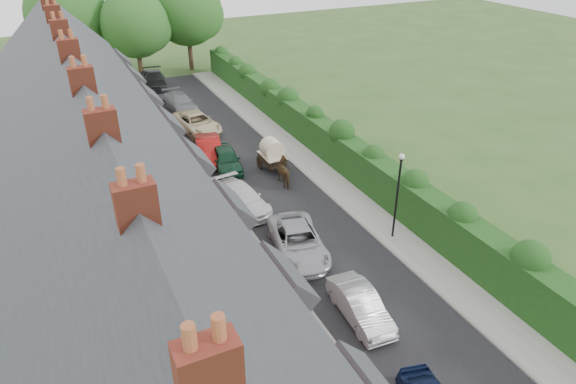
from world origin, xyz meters
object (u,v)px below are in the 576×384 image
car_white (243,199)px  car_green (226,159)px  car_beige (197,123)px  car_black (152,78)px  car_silver_b (298,241)px  horse (286,172)px  car_red (209,149)px  lamppost (398,186)px  car_grey (180,102)px  car_silver_a (360,305)px  horse_cart (272,153)px

car_white → car_green: car_green is taller
car_beige → car_black: car_black is taller
car_silver_b → horse: bearing=81.2°
car_red → horse: horse is taller
lamppost → car_grey: lamppost is taller
car_silver_b → horse: 7.92m
car_white → horse: horse is taller
lamppost → car_beige: bearing=104.8°
car_white → horse: size_ratio=2.37×
car_silver_a → car_white: bearing=100.0°
car_beige → car_red: bearing=-106.5°
car_green → car_red: car_red is taller
car_silver_a → car_black: car_black is taller
car_beige → horse_cart: 9.60m
car_green → horse_cart: horse_cart is taller
car_silver_b → car_red: bearing=104.6°
horse → horse_cart: bearing=-86.1°
horse → car_black: bearing=-79.0°
car_black → car_silver_a: bearing=-97.1°
lamppost → car_grey: bearing=101.4°
car_black → horse: 25.81m
car_silver_b → horse_cart: size_ratio=1.65×
horse_cart → car_red: bearing=133.4°
lamppost → horse_cart: lamppost is taller
car_silver_b → car_white: size_ratio=1.12×
car_green → car_silver_b: bearing=-81.3°
car_green → car_white: bearing=-90.9°
car_green → car_black: bearing=99.6°
car_white → car_silver_a: bearing=-91.2°
car_silver_a → horse_cart: horse_cart is taller
car_beige → horse_cart: size_ratio=1.68×
car_red → lamppost: bearing=-55.6°
lamppost → horse: size_ratio=2.53×
car_silver_b → car_grey: bearing=101.2°
car_silver_b → car_beige: 18.82m
car_grey → horse_cart: horse_cart is taller
car_silver_b → car_silver_a: bearing=-75.2°
car_green → car_beige: bearing=97.4°
car_white → car_beige: size_ratio=0.88×
car_green → horse_cart: size_ratio=1.35×
car_green → car_beige: (0.17, 7.60, 0.01)m
car_white → car_green: 5.68m
car_beige → car_black: (-0.53, 14.21, 0.01)m
car_white → horse_cart: (3.75, 3.99, 0.65)m
car_black → horse: (3.17, -25.62, 0.09)m
car_silver_b → horse: size_ratio=2.65×
car_red → car_beige: car_red is taller
car_green → car_red: 2.09m
horse_cart → car_beige: bearing=106.0°
car_silver_a → lamppost: bearing=45.6°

